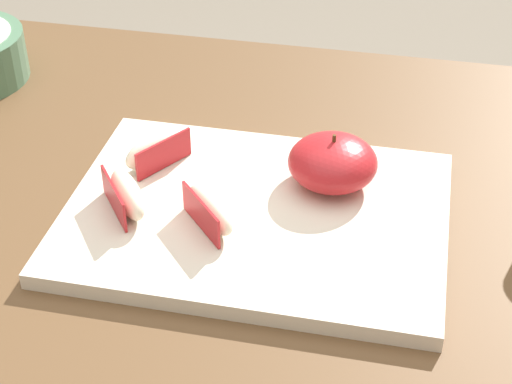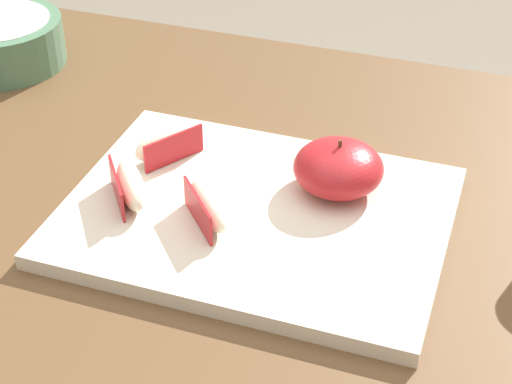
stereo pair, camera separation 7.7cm
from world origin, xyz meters
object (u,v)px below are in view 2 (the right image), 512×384
Objects in this scene: apple_wedge_front at (129,185)px; ceramic_fruit_bowl at (1,40)px; apple_half_skin_up at (338,168)px; apple_wedge_right at (167,143)px; cutting_board at (256,216)px; apple_wedge_near_knife at (210,207)px.

apple_wedge_front is 0.47× the size of ceramic_fruit_bowl.
apple_half_skin_up is 0.18m from apple_wedge_right.
apple_wedge_right is 0.33m from ceramic_fruit_bowl.
apple_wedge_near_knife reaches higher than cutting_board.
apple_wedge_right is (-0.18, -0.00, -0.01)m from apple_half_skin_up.
apple_half_skin_up is 1.15× the size of apple_wedge_right.
apple_wedge_near_knife is at bearing -46.64° from apple_wedge_right.
apple_wedge_near_knife is 0.12m from apple_wedge_right.
apple_wedge_front is (-0.08, 0.01, 0.00)m from apple_wedge_near_knife.
apple_half_skin_up is 0.13m from apple_wedge_near_knife.
apple_wedge_near_knife and apple_wedge_front have the same top height.
apple_wedge_front is at bearing -155.59° from apple_half_skin_up.
cutting_board is 2.28× the size of ceramic_fruit_bowl.
apple_half_skin_up is 0.56× the size of ceramic_fruit_bowl.
apple_wedge_near_knife is 0.45m from ceramic_fruit_bowl.
cutting_board is 4.99× the size of apple_wedge_near_knife.
apple_wedge_near_knife is (-0.03, -0.03, 0.02)m from cutting_board.
cutting_board is 4.09× the size of apple_half_skin_up.
cutting_board is 4.72× the size of apple_wedge_right.
apple_half_skin_up reaches higher than ceramic_fruit_bowl.
apple_wedge_near_knife is 0.97× the size of apple_wedge_front.
apple_wedge_front reaches higher than cutting_board.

